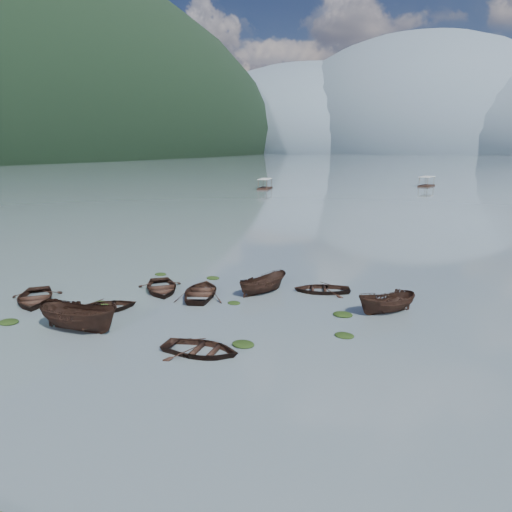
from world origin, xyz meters
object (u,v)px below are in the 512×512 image
at_px(rowboat_0, 35,302).
at_px(pontoon_left, 265,189).
at_px(rowboat_3, 202,295).
at_px(pontoon_centre, 426,186).

bearing_deg(rowboat_0, pontoon_left, 60.36).
bearing_deg(rowboat_3, pontoon_left, -90.66).
height_order(rowboat_0, pontoon_left, pontoon_left).
bearing_deg(pontoon_centre, rowboat_0, -86.40).
xyz_separation_m(rowboat_0, pontoon_left, (-17.24, 81.96, 0.00)).
distance_m(pontoon_left, pontoon_centre, 42.09).
height_order(rowboat_3, pontoon_left, pontoon_left).
distance_m(rowboat_3, pontoon_left, 81.00).
relative_size(rowboat_3, pontoon_centre, 0.72).
relative_size(pontoon_left, pontoon_centre, 0.98).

